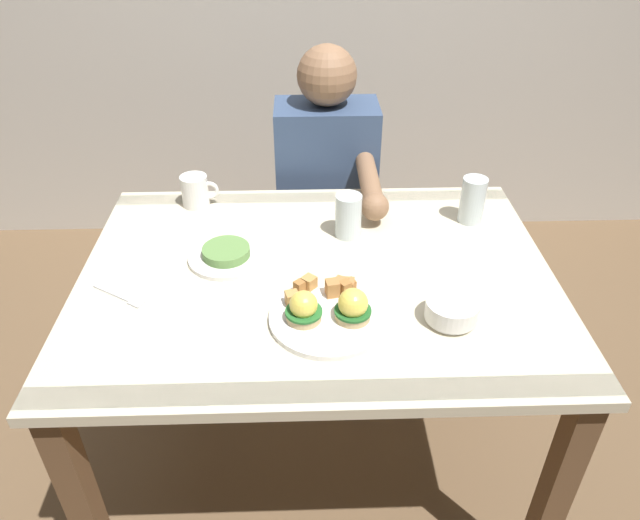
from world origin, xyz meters
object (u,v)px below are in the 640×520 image
(water_glass_near, at_px, (472,202))
(water_glass_far, at_px, (348,219))
(side_plate, at_px, (226,255))
(dining_table, at_px, (317,305))
(fruit_bowl, at_px, (452,311))
(eggs_benedict_plate, at_px, (329,310))
(fork, at_px, (121,297))
(diner_person, at_px, (328,192))
(coffee_mug, at_px, (196,190))

(water_glass_near, distance_m, water_glass_far, 0.36)
(side_plate, bearing_deg, dining_table, -16.53)
(water_glass_near, bearing_deg, fruit_bowl, -108.87)
(eggs_benedict_plate, distance_m, fruit_bowl, 0.28)
(dining_table, relative_size, water_glass_near, 8.93)
(eggs_benedict_plate, xyz_separation_m, water_glass_near, (0.43, 0.43, 0.03))
(fork, bearing_deg, diner_person, 52.49)
(dining_table, distance_m, fruit_bowl, 0.38)
(fork, xyz_separation_m, side_plate, (0.24, 0.15, 0.01))
(dining_table, relative_size, fork, 8.53)
(fruit_bowl, bearing_deg, coffee_mug, 139.40)
(fruit_bowl, xyz_separation_m, diner_person, (-0.25, 0.80, -0.12))
(fork, distance_m, water_glass_far, 0.62)
(water_glass_near, bearing_deg, water_glass_far, -169.39)
(eggs_benedict_plate, distance_m, coffee_mug, 0.66)
(coffee_mug, bearing_deg, eggs_benedict_plate, -55.45)
(water_glass_far, distance_m, side_plate, 0.35)
(eggs_benedict_plate, xyz_separation_m, fruit_bowl, (0.28, -0.01, 0.00))
(eggs_benedict_plate, xyz_separation_m, water_glass_far, (0.07, 0.36, 0.03))
(fork, height_order, side_plate, side_plate)
(diner_person, bearing_deg, water_glass_far, -84.87)
(fork, distance_m, water_glass_near, 0.98)
(fork, relative_size, water_glass_far, 1.14)
(dining_table, relative_size, side_plate, 6.00)
(coffee_mug, height_order, diner_person, diner_person)
(side_plate, bearing_deg, diner_person, 61.54)
(fruit_bowl, relative_size, diner_person, 0.11)
(water_glass_near, bearing_deg, dining_table, -151.38)
(eggs_benedict_plate, bearing_deg, water_glass_near, 44.91)
(fruit_bowl, bearing_deg, eggs_benedict_plate, 177.03)
(side_plate, bearing_deg, fruit_bowl, -26.35)
(water_glass_far, bearing_deg, coffee_mug, 157.34)
(eggs_benedict_plate, distance_m, water_glass_near, 0.60)
(fork, xyz_separation_m, diner_person, (0.53, 0.69, -0.09))
(dining_table, bearing_deg, water_glass_far, 62.80)
(fork, bearing_deg, coffee_mug, 74.91)
(coffee_mug, bearing_deg, fruit_bowl, -40.60)
(diner_person, bearing_deg, eggs_benedict_plate, -92.28)
(eggs_benedict_plate, distance_m, fork, 0.50)
(dining_table, height_order, fork, fork)
(fruit_bowl, xyz_separation_m, fork, (-0.77, 0.11, -0.03))
(fruit_bowl, relative_size, coffee_mug, 1.08)
(side_plate, bearing_deg, water_glass_far, 18.44)
(dining_table, xyz_separation_m, eggs_benedict_plate, (0.02, -0.18, 0.13))
(eggs_benedict_plate, xyz_separation_m, fork, (-0.49, 0.10, -0.02))
(eggs_benedict_plate, bearing_deg, water_glass_far, 79.10)
(dining_table, distance_m, water_glass_far, 0.26)
(eggs_benedict_plate, relative_size, fork, 1.92)
(eggs_benedict_plate, distance_m, side_plate, 0.36)
(eggs_benedict_plate, bearing_deg, dining_table, 97.12)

